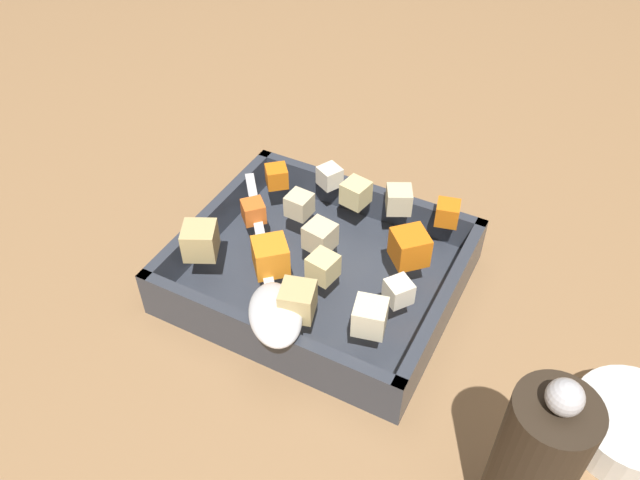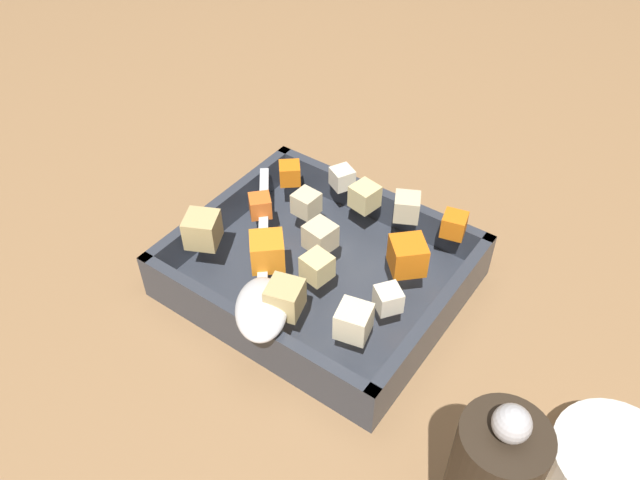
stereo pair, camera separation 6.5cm
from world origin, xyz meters
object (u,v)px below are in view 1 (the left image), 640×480
Objects in this scene: serving_spoon at (273,303)px; small_prep_bowl at (631,427)px; baking_dish at (320,273)px; pepper_mill at (532,469)px.

serving_spoon is 0.33m from small_prep_bowl.
small_prep_bowl is at bearing -6.94° from baking_dish.
pepper_mill is 0.15m from small_prep_bowl.
pepper_mill is (0.25, -0.06, 0.02)m from serving_spoon.
baking_dish is 0.32m from small_prep_bowl.
pepper_mill is at bearing -32.08° from baking_dish.
pepper_mill is 1.77× the size of small_prep_bowl.
small_prep_bowl is (0.07, 0.12, -0.07)m from pepper_mill.
baking_dish is 1.28× the size of serving_spoon.
pepper_mill is at bearing -120.88° from small_prep_bowl.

